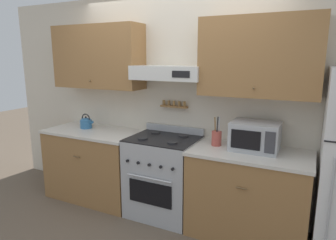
{
  "coord_description": "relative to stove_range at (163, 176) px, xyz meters",
  "views": [
    {
      "loc": [
        1.5,
        -2.56,
        1.82
      ],
      "look_at": [
        0.09,
        0.28,
        1.15
      ],
      "focal_mm": 32.0,
      "sensor_mm": 36.0,
      "label": 1
    }
  ],
  "objects": [
    {
      "name": "ground_plane",
      "position": [
        -0.0,
        -0.34,
        -0.47
      ],
      "size": [
        16.0,
        16.0,
        0.0
      ],
      "primitive_type": "plane",
      "color": "brown"
    },
    {
      "name": "wall_back",
      "position": [
        -0.01,
        0.28,
        1.01
      ],
      "size": [
        5.2,
        0.46,
        2.55
      ],
      "color": "beige",
      "rests_on": "ground_plane"
    },
    {
      "name": "counter_left",
      "position": [
        -1.0,
        0.0,
        -0.01
      ],
      "size": [
        1.24,
        0.67,
        0.9
      ],
      "color": "olive",
      "rests_on": "ground_plane"
    },
    {
      "name": "counter_right",
      "position": [
        0.97,
        0.0,
        -0.01
      ],
      "size": [
        1.18,
        0.67,
        0.9
      ],
      "color": "olive",
      "rests_on": "ground_plane"
    },
    {
      "name": "stove_range",
      "position": [
        0.0,
        0.0,
        0.0
      ],
      "size": [
        0.76,
        0.66,
        1.01
      ],
      "color": "#ADAFB5",
      "rests_on": "ground_plane"
    },
    {
      "name": "tea_kettle",
      "position": [
        -1.17,
        0.06,
        0.51
      ],
      "size": [
        0.2,
        0.15,
        0.19
      ],
      "color": "teal",
      "rests_on": "counter_left"
    },
    {
      "name": "microwave",
      "position": [
        0.99,
        0.08,
        0.58
      ],
      "size": [
        0.47,
        0.36,
        0.29
      ],
      "color": "#ADAFB5",
      "rests_on": "counter_right"
    },
    {
      "name": "utensil_crock",
      "position": [
        0.6,
        0.06,
        0.52
      ],
      "size": [
        0.1,
        0.1,
        0.31
      ],
      "color": "#B24C42",
      "rests_on": "counter_right"
    }
  ]
}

